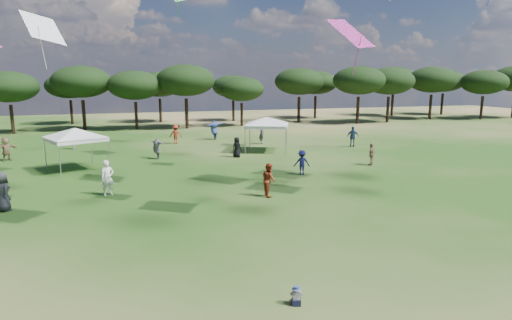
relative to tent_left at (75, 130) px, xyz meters
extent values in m
cylinder|color=black|center=(-8.51, 22.03, -1.09)|extent=(0.36, 0.36, 3.14)
ellipsoid|color=black|center=(-8.51, 22.03, 2.36)|extent=(6.11, 6.11, 3.29)
cylinder|color=black|center=(-1.39, 23.55, -0.93)|extent=(0.40, 0.40, 3.46)
ellipsoid|color=black|center=(-1.39, 23.55, 2.88)|extent=(6.73, 6.73, 3.63)
cylinder|color=black|center=(4.42, 22.37, -1.06)|extent=(0.37, 0.37, 3.21)
ellipsoid|color=black|center=(4.42, 22.37, 2.47)|extent=(6.24, 6.24, 3.36)
cylinder|color=black|center=(10.25, 21.91, -0.89)|extent=(0.41, 0.41, 3.56)
ellipsoid|color=black|center=(10.25, 21.91, 3.03)|extent=(6.91, 6.91, 3.73)
cylinder|color=black|center=(17.19, 22.25, -1.23)|extent=(0.33, 0.33, 2.88)
ellipsoid|color=black|center=(17.19, 22.25, 1.94)|extent=(5.60, 5.60, 3.02)
cylinder|color=black|center=(25.96, 24.71, -0.95)|extent=(0.39, 0.39, 3.44)
ellipsoid|color=black|center=(25.96, 24.71, 2.84)|extent=(6.69, 6.69, 3.60)
cylinder|color=black|center=(32.77, 20.79, -0.90)|extent=(0.40, 0.40, 3.53)
ellipsoid|color=black|center=(32.77, 20.79, 2.99)|extent=(6.86, 6.86, 3.70)
cylinder|color=black|center=(37.64, 21.20, -0.93)|extent=(0.40, 0.40, 3.47)
ellipsoid|color=black|center=(37.64, 21.20, 2.88)|extent=(6.74, 6.74, 3.63)
cylinder|color=black|center=(46.22, 23.19, -0.88)|extent=(0.41, 0.41, 3.57)
ellipsoid|color=black|center=(46.22, 23.19, 3.05)|extent=(6.94, 6.94, 3.74)
cylinder|color=black|center=(53.34, 20.85, -0.99)|extent=(0.38, 0.38, 3.35)
ellipsoid|color=black|center=(53.34, 20.85, 2.70)|extent=(6.51, 6.51, 3.51)
cylinder|color=black|center=(-3.52, 31.05, -1.11)|extent=(0.36, 0.36, 3.11)
ellipsoid|color=black|center=(-3.52, 31.05, 2.32)|extent=(6.05, 6.05, 3.26)
cylinder|color=black|center=(7.82, 30.26, -1.07)|extent=(0.37, 0.37, 3.20)
ellipsoid|color=black|center=(7.82, 30.26, 2.45)|extent=(6.21, 6.21, 3.35)
cylinder|color=black|center=(17.82, 29.08, -1.17)|extent=(0.34, 0.34, 2.99)
ellipsoid|color=black|center=(17.82, 29.08, 2.12)|extent=(5.81, 5.81, 3.13)
cylinder|color=black|center=(30.62, 29.48, -1.01)|extent=(0.38, 0.38, 3.31)
ellipsoid|color=black|center=(30.62, 29.48, 2.63)|extent=(6.43, 6.43, 3.47)
cylinder|color=black|center=(44.30, 29.86, -0.85)|extent=(0.42, 0.42, 3.64)
ellipsoid|color=black|center=(44.30, 29.86, 3.15)|extent=(7.06, 7.06, 3.81)
cylinder|color=black|center=(53.40, 29.24, -0.94)|extent=(0.40, 0.40, 3.46)
ellipsoid|color=black|center=(53.40, 29.24, 2.87)|extent=(6.72, 6.72, 3.62)
cylinder|color=gray|center=(-0.77, -2.00, -1.61)|extent=(0.06, 0.06, 2.12)
cylinder|color=gray|center=(2.00, -0.77, -1.61)|extent=(0.06, 0.06, 2.12)
cylinder|color=gray|center=(-2.00, 0.77, -1.61)|extent=(0.06, 0.06, 2.12)
cylinder|color=gray|center=(0.77, 2.00, -1.61)|extent=(0.06, 0.06, 2.12)
cube|color=silver|center=(0.00, 0.00, -0.60)|extent=(4.21, 4.21, 0.25)
pyramid|color=silver|center=(0.00, 0.00, 0.12)|extent=(5.94, 5.94, 0.60)
cylinder|color=gray|center=(12.12, 2.50, -1.58)|extent=(0.06, 0.06, 2.18)
cylinder|color=gray|center=(15.05, 1.26, -1.58)|extent=(0.06, 0.06, 2.18)
cylinder|color=gray|center=(13.36, 5.44, -1.58)|extent=(0.06, 0.06, 2.18)
cylinder|color=gray|center=(16.29, 4.19, -1.58)|extent=(0.06, 0.06, 2.18)
cube|color=silver|center=(14.20, 3.35, -0.54)|extent=(4.39, 4.39, 0.25)
pyramid|color=silver|center=(14.20, 3.35, 0.19)|extent=(6.27, 6.27, 0.60)
cube|color=black|center=(7.24, -20.01, -2.58)|extent=(0.29, 0.29, 0.17)
cube|color=black|center=(7.22, -19.83, -2.62)|extent=(0.14, 0.22, 0.09)
cube|color=black|center=(7.37, -19.88, -2.62)|extent=(0.14, 0.22, 0.09)
cube|color=white|center=(7.24, -20.01, -2.39)|extent=(0.25, 0.22, 0.23)
cylinder|color=white|center=(7.13, -19.90, -2.39)|extent=(0.14, 0.23, 0.14)
cylinder|color=white|center=(7.39, -19.99, -2.39)|extent=(0.14, 0.23, 0.14)
sphere|color=#E0B293|center=(7.24, -20.01, -2.24)|extent=(0.15, 0.15, 0.15)
cone|color=#486AA9|center=(7.24, -20.01, -2.20)|extent=(0.26, 0.26, 0.03)
cylinder|color=#486AA9|center=(7.24, -20.01, -2.16)|extent=(0.17, 0.17, 0.07)
imported|color=#8D6A4D|center=(-5.29, 5.01, -1.79)|extent=(1.65, 1.30, 1.75)
imported|color=#171951|center=(13.53, -5.57, -1.89)|extent=(1.10, 0.77, 1.56)
imported|color=#444448|center=(5.28, 2.57, -1.88)|extent=(1.17, 1.98, 1.56)
imported|color=maroon|center=(7.51, 9.79, -1.80)|extent=(1.24, 0.89, 1.74)
imported|color=white|center=(2.11, -7.04, -1.75)|extent=(0.77, 0.63, 1.83)
imported|color=#292B2E|center=(-2.32, -8.46, -1.77)|extent=(0.96, 1.04, 1.78)
imported|color=black|center=(11.16, 1.44, -1.89)|extent=(0.86, 0.90, 1.55)
imported|color=#8D644D|center=(19.31, -4.24, -1.89)|extent=(0.95, 0.85, 1.55)
imported|color=#34343A|center=(15.06, 7.39, -1.74)|extent=(0.64, 0.79, 1.85)
imported|color=navy|center=(11.45, 11.40, -1.70)|extent=(2.28, 1.93, 1.93)
imported|color=navy|center=(22.15, 3.34, -1.76)|extent=(1.15, 0.77, 1.81)
imported|color=silver|center=(-1.24, 9.10, -1.83)|extent=(0.65, 0.83, 1.67)
imported|color=maroon|center=(9.98, -9.66, -1.81)|extent=(0.69, 0.86, 1.72)
plane|color=white|center=(-0.35, -6.58, 5.63)|extent=(2.45, 2.68, 1.75)
plane|color=#AF2B89|center=(14.46, -9.39, 5.55)|extent=(3.09, 2.71, 1.73)
camera|label=1|loc=(3.14, -29.70, 3.28)|focal=30.00mm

